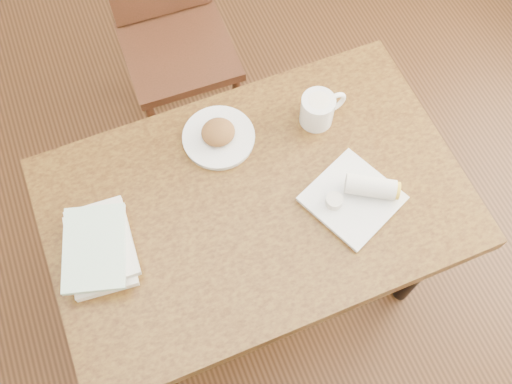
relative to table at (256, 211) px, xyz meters
name	(u,v)px	position (x,y,z in m)	size (l,w,h in m)	color
ground	(256,275)	(0.00, 0.00, -0.67)	(4.00, 5.00, 0.01)	#472814
table	(256,211)	(0.00, 0.00, 0.00)	(1.23, 0.79, 0.75)	brown
chair_far	(170,23)	(0.01, 0.92, -0.12)	(0.44, 0.44, 0.95)	#452013
plate_scone	(219,136)	(-0.03, 0.23, 0.11)	(0.22, 0.22, 0.07)	white
coffee_mug	(319,109)	(0.28, 0.19, 0.14)	(0.16, 0.10, 0.11)	white
plate_burrito	(358,195)	(0.28, -0.11, 0.11)	(0.31, 0.31, 0.08)	white
book_stack	(99,247)	(-0.46, 0.01, 0.12)	(0.23, 0.28, 0.07)	white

